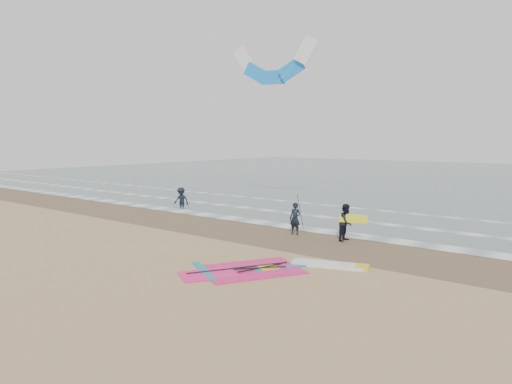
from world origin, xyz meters
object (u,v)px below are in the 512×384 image
Objects in this scene: surf_kite at (273,66)px; person_standing at (295,219)px; windsurf_rig at (273,268)px; person_walking at (346,222)px; person_wading at (181,195)px.

person_standing is at bearing -47.64° from surf_kite.
windsurf_rig is 18.58m from surf_kite.
person_walking is (2.63, 0.28, 0.07)m from person_standing.
windsurf_rig is at bearing -54.11° from surf_kite.
surf_kite is at bearing 29.77° from person_wading.
person_standing reaches higher than windsurf_rig.
person_wading reaches higher than person_walking.
person_wading is (-13.82, 2.52, 0.01)m from person_walking.
person_standing is at bearing -28.35° from person_wading.
person_walking is at bearing 90.80° from windsurf_rig.
person_standing is 0.92× the size of person_wading.
surf_kite is (-9.23, 6.96, 8.80)m from person_walking.
person_standing is 2.65m from person_walking.
person_wading is (-13.90, 8.44, 0.83)m from windsurf_rig.
windsurf_rig is at bearing -45.55° from person_wading.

